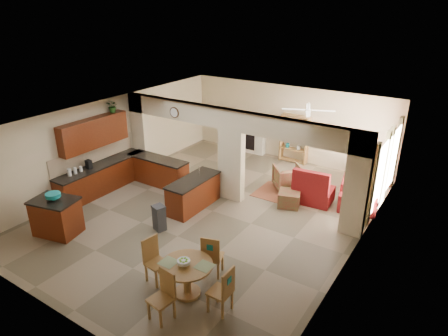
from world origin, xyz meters
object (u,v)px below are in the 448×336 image
Objects in this scene: dining_table at (187,274)px; armchair at (288,178)px; kitchen_island at (57,217)px; sofa at (361,185)px.

dining_table is 5.75m from armchair.
kitchen_island reaches higher than sofa.
sofa reaches higher than armchair.
kitchen_island reaches higher than armchair.
dining_table is (4.28, -0.00, 0.00)m from kitchen_island.
sofa is (6.01, 6.46, -0.10)m from kitchen_island.
sofa is at bearing 33.87° from kitchen_island.
kitchen_island is 6.92m from armchair.
armchair is (-0.39, 5.73, -0.10)m from dining_table.
sofa is 2.24m from armchair.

